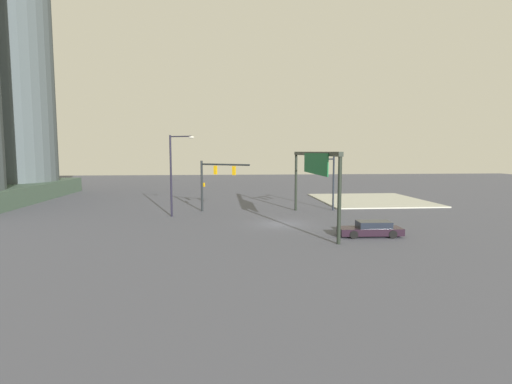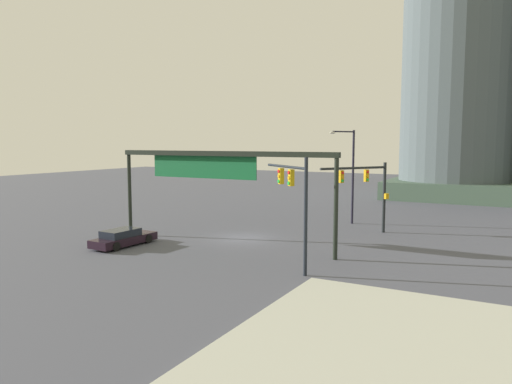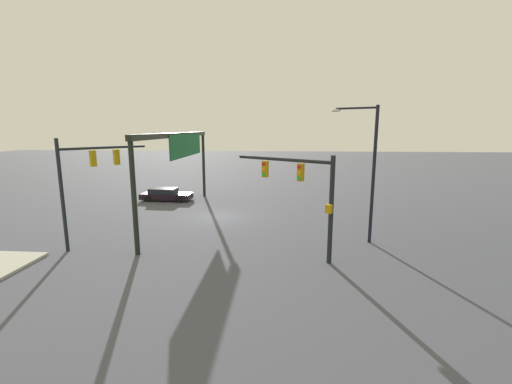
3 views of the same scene
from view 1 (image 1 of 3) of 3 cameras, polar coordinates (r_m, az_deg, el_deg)
ground_plane at (r=37.37m, az=3.39°, el=-4.54°), size 160.05×160.05×0.00m
sidewalk_corner at (r=57.22m, az=15.82°, el=-1.09°), size 15.83×13.84×0.15m
traffic_signal_near_corner at (r=45.13m, az=10.21°, el=2.79°), size 4.05×3.45×6.45m
traffic_signal_opposite_side at (r=44.37m, az=-6.05°, el=2.17°), size 4.00×5.26×5.65m
streetlamp_curved_arm at (r=41.80m, az=-11.56°, el=3.15°), size 1.55×2.64×8.31m
overhead_sign_gantry at (r=36.88m, az=8.14°, el=3.82°), size 17.17×0.43×6.64m
sedan_car_approaching at (r=33.14m, az=15.92°, el=-5.06°), size 2.04×4.98×1.21m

